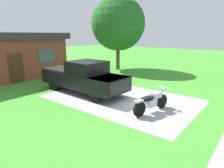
# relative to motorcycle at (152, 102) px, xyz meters

# --- Properties ---
(ground_plane) EXTENTS (80.00, 80.00, 0.00)m
(ground_plane) POSITION_rel_motorcycle_xyz_m (0.71, 2.19, -0.47)
(ground_plane) COLOR green
(driveway_pad) EXTENTS (5.13, 7.84, 0.01)m
(driveway_pad) POSITION_rel_motorcycle_xyz_m (0.71, 2.19, -0.47)
(driveway_pad) COLOR #B2B2B2
(driveway_pad) RESTS_ON ground
(motorcycle) EXTENTS (2.19, 0.81, 1.09)m
(motorcycle) POSITION_rel_motorcycle_xyz_m (0.00, 0.00, 0.00)
(motorcycle) COLOR black
(motorcycle) RESTS_ON ground
(pickup_truck) EXTENTS (2.17, 5.68, 1.90)m
(pickup_truck) POSITION_rel_motorcycle_xyz_m (0.26, 4.68, 0.48)
(pickup_truck) COLOR black
(pickup_truck) RESTS_ON ground
(shade_tree) EXTENTS (5.05, 5.05, 6.88)m
(shade_tree) POSITION_rel_motorcycle_xyz_m (7.94, 7.79, 3.87)
(shade_tree) COLOR brown
(shade_tree) RESTS_ON ground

